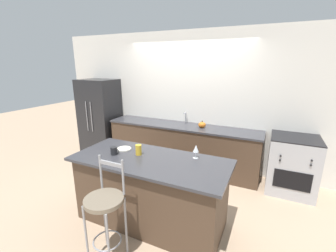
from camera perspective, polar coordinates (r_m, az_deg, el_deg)
ground_plane at (r=4.46m, az=1.60°, el=-12.15°), size 18.00×18.00×0.00m
wall_back at (r=4.63m, az=5.08°, el=6.50°), size 6.00×0.07×2.70m
back_counter at (r=4.58m, az=3.47°, el=-5.16°), size 3.05×0.65×0.91m
sink_faucet at (r=4.58m, az=4.49°, el=2.53°), size 0.02×0.13×0.22m
kitchen_island at (r=3.09m, az=-4.47°, el=-16.01°), size 2.02×0.89×0.91m
refrigerator at (r=5.48m, az=-16.80°, el=2.17°), size 0.81×0.69×1.74m
oven_range at (r=4.27m, az=28.96°, el=-8.55°), size 0.72×0.70×0.95m
bar_stool_near at (r=2.58m, az=-15.64°, el=-19.67°), size 0.41×0.41×1.14m
dinner_plate at (r=3.23m, az=-11.11°, el=-5.68°), size 0.21×0.21×0.02m
wine_glass at (r=2.87m, az=7.11°, el=-5.78°), size 0.07×0.07×0.18m
coffee_mug at (r=3.07m, az=-13.53°, el=-6.13°), size 0.13×0.09×0.10m
tumbler_cup at (r=3.00m, az=-7.49°, el=-6.02°), size 0.08×0.08×0.14m
pumpkin_decoration at (r=4.27m, az=8.64°, el=0.30°), size 0.14×0.14×0.13m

